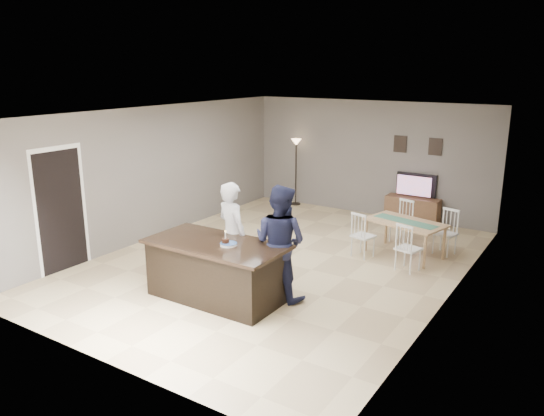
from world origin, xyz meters
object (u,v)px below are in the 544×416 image
Objects in this scene: tv_console at (412,210)px; man at (280,242)px; birthday_cake at (226,242)px; dining_table at (405,227)px; television at (415,185)px; floor_lamp at (296,154)px; plate_stack at (229,244)px; woman at (232,234)px; kitchen_island at (217,270)px.

man is (-0.41, -5.02, 0.59)m from tv_console.
birthday_cake is 0.12× the size of dining_table.
floor_lamp is at bearing 0.93° from television.
television is at bearing 80.44° from plate_stack.
floor_lamp reaches higher than dining_table.
kitchen_island is at bearing 119.59° from woman.
tv_console is 5.72m from birthday_cake.
woman is 1.01× the size of floor_lamp.
birthday_cake reaches higher than tv_console.
tv_console is 5.22m from woman.
floor_lamp is at bearing 108.59° from kitchen_island.
floor_lamp is at bearing 110.78° from plate_stack.
man is (0.90, 0.00, 0.03)m from woman.
woman reaches higher than birthday_cake.
birthday_cake is at bearing 44.59° from man.
plate_stack is at bearing 80.44° from television.
woman reaches higher than plate_stack.
dining_table is at bearing 62.57° from kitchen_island.
floor_lamp reaches higher than birthday_cake.
woman is (-0.11, 0.55, 0.40)m from kitchen_island.
kitchen_island is 1.21× the size of man.
man is at bearing -94.76° from dining_table.
kitchen_island is 8.38× the size of plate_stack.
floor_lamp reaches higher than television.
birthday_cake is (-1.00, -5.59, 0.65)m from tv_console.
television reaches higher than plate_stack.
birthday_cake is at bearing 136.58° from woman.
woman is at bearing 101.48° from kitchen_island.
kitchen_island is at bearing -71.41° from floor_lamp.
dining_table is (0.57, -2.17, 0.25)m from tv_console.
man reaches higher than woman.
kitchen_island is at bearing -102.16° from tv_console.
tv_console is 5.70m from plate_stack.
kitchen_island is at bearing 173.21° from birthday_cake.
birthday_cake is at bearing 79.98° from television.
kitchen_island is 0.53m from plate_stack.
television is 0.53× the size of woman.
woman is (-1.31, -5.09, -0.01)m from television.
dining_table is (1.88, 2.85, -0.31)m from woman.
plate_stack is at bearing 9.76° from birthday_cake.
dining_table is at bearing -105.24° from woman.
kitchen_island is 2.35× the size of television.
plate_stack is at bearing 46.59° from man.
birthday_cake is 0.13× the size of floor_lamp.
man is 7.90× the size of birthday_cake.
plate_stack is at bearing -99.68° from tv_console.
floor_lamp is (-2.08, 5.61, 0.36)m from birthday_cake.
woman is at bearing 118.47° from birthday_cake.
television is 5.26m from woman.
dining_table is at bearing -108.37° from man.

